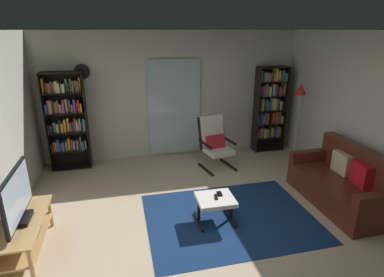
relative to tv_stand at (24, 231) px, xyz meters
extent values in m
plane|color=beige|center=(2.34, -0.06, -0.31)|extent=(7.02, 7.02, 0.00)
cube|color=beige|center=(2.34, 2.84, 0.99)|extent=(5.60, 0.06, 2.60)
cube|color=silver|center=(2.36, 2.77, 0.74)|extent=(1.10, 0.01, 2.00)
cube|color=navy|center=(2.68, 0.15, -0.31)|extent=(2.42, 1.86, 0.01)
cube|color=tan|center=(0.00, -0.01, 0.15)|extent=(0.47, 1.18, 0.02)
cube|color=tan|center=(0.00, -0.01, -0.10)|extent=(0.43, 1.12, 0.02)
cylinder|color=tan|center=(0.19, -0.55, -0.09)|extent=(0.05, 0.05, 0.45)
cylinder|color=tan|center=(0.19, 0.52, -0.09)|extent=(0.05, 0.05, 0.45)
cylinder|color=tan|center=(-0.19, 0.52, -0.09)|extent=(0.05, 0.05, 0.45)
cube|color=#28282D|center=(0.00, 0.07, -0.05)|extent=(0.28, 0.28, 0.07)
cube|color=black|center=(0.00, -0.01, 0.18)|extent=(0.20, 0.32, 0.05)
cube|color=black|center=(0.00, -0.01, 0.50)|extent=(0.04, 0.97, 0.59)
cube|color=silver|center=(0.02, -0.01, 0.50)|extent=(0.01, 0.91, 0.53)
cube|color=black|center=(-0.13, 2.55, 0.63)|extent=(0.02, 0.30, 1.89)
cube|color=black|center=(0.60, 2.55, 0.63)|extent=(0.02, 0.30, 1.89)
cube|color=black|center=(0.23, 2.69, 0.63)|extent=(0.74, 0.02, 1.89)
cube|color=black|center=(0.23, 2.55, -0.29)|extent=(0.71, 0.28, 0.02)
cube|color=black|center=(0.23, 2.55, 0.07)|extent=(0.71, 0.28, 0.02)
cube|color=black|center=(0.23, 2.55, 0.45)|extent=(0.71, 0.28, 0.02)
cube|color=black|center=(0.23, 2.55, 0.82)|extent=(0.71, 0.28, 0.02)
cube|color=black|center=(0.23, 2.55, 1.20)|extent=(0.71, 0.28, 0.02)
cube|color=black|center=(0.23, 2.55, 1.56)|extent=(0.71, 0.28, 0.02)
cube|color=#20242B|center=(-0.09, 2.54, 0.15)|extent=(0.03, 0.16, 0.15)
cube|color=brown|center=(-0.05, 2.55, 0.17)|extent=(0.03, 0.20, 0.20)
cube|color=orange|center=(-0.01, 2.54, 0.17)|extent=(0.02, 0.14, 0.19)
cube|color=#2E5AB4|center=(0.03, 2.54, 0.19)|extent=(0.04, 0.16, 0.23)
cube|color=#2D61A9|center=(0.08, 2.56, 0.15)|extent=(0.04, 0.18, 0.15)
cube|color=brown|center=(0.12, 2.54, 0.17)|extent=(0.04, 0.20, 0.18)
cube|color=teal|center=(0.17, 2.53, 0.17)|extent=(0.03, 0.17, 0.18)
cube|color=orange|center=(0.22, 2.54, 0.19)|extent=(0.04, 0.12, 0.24)
cube|color=#9D4288|center=(0.27, 2.56, 0.18)|extent=(0.04, 0.11, 0.21)
cube|color=beige|center=(0.31, 2.53, 0.16)|extent=(0.03, 0.11, 0.17)
cube|color=#29232D|center=(0.35, 2.57, 0.16)|extent=(0.02, 0.14, 0.18)
cube|color=#589890|center=(0.37, 2.54, 0.17)|extent=(0.02, 0.18, 0.20)
cube|color=red|center=(0.40, 2.55, 0.17)|extent=(0.03, 0.14, 0.18)
cube|color=slate|center=(0.44, 2.55, 0.20)|extent=(0.02, 0.12, 0.25)
cube|color=#325FAD|center=(0.48, 2.54, 0.16)|extent=(0.04, 0.23, 0.16)
cube|color=#A09F26|center=(0.53, 2.55, 0.16)|extent=(0.02, 0.19, 0.18)
cube|color=#2C172A|center=(-0.09, 2.55, 0.53)|extent=(0.02, 0.23, 0.16)
cube|color=#202526|center=(-0.05, 2.54, 0.53)|extent=(0.04, 0.16, 0.15)
cube|color=#408550|center=(0.01, 2.55, 0.55)|extent=(0.04, 0.13, 0.20)
cube|color=beige|center=(0.06, 2.56, 0.54)|extent=(0.04, 0.18, 0.16)
cube|color=#292E22|center=(0.11, 2.53, 0.57)|extent=(0.03, 0.11, 0.24)
cube|color=gold|center=(0.15, 2.56, 0.54)|extent=(0.04, 0.23, 0.17)
cube|color=orange|center=(0.20, 2.54, 0.57)|extent=(0.04, 0.16, 0.24)
cube|color=gold|center=(0.25, 2.55, 0.58)|extent=(0.03, 0.11, 0.26)
cube|color=brown|center=(0.30, 2.55, 0.54)|extent=(0.04, 0.19, 0.17)
cube|color=#3C57B3|center=(0.34, 2.54, 0.55)|extent=(0.03, 0.12, 0.18)
cube|color=red|center=(0.38, 2.56, 0.58)|extent=(0.02, 0.23, 0.26)
cube|color=beige|center=(0.41, 2.56, 0.56)|extent=(0.03, 0.19, 0.22)
cube|color=beige|center=(0.44, 2.57, 0.53)|extent=(0.02, 0.16, 0.16)
cube|color=beige|center=(0.47, 2.55, 0.57)|extent=(0.02, 0.12, 0.24)
cube|color=black|center=(0.50, 2.53, 0.53)|extent=(0.02, 0.19, 0.16)
cube|color=teal|center=(0.54, 2.53, 0.57)|extent=(0.04, 0.17, 0.24)
cube|color=#2F66B2|center=(-0.08, 2.53, 0.91)|extent=(0.04, 0.14, 0.16)
cube|color=#944698|center=(-0.04, 2.53, 0.95)|extent=(0.03, 0.17, 0.25)
cube|color=#9E9136|center=(0.00, 2.54, 0.95)|extent=(0.04, 0.22, 0.24)
cube|color=brown|center=(0.03, 2.56, 0.95)|extent=(0.02, 0.15, 0.23)
cube|color=brown|center=(0.08, 2.53, 0.94)|extent=(0.04, 0.14, 0.21)
cube|color=brown|center=(0.12, 2.53, 0.95)|extent=(0.02, 0.13, 0.23)
cube|color=gold|center=(0.15, 2.54, 0.91)|extent=(0.03, 0.14, 0.16)
cube|color=purple|center=(0.18, 2.54, 0.91)|extent=(0.03, 0.17, 0.16)
cube|color=#8B3790|center=(0.22, 2.54, 0.95)|extent=(0.04, 0.22, 0.24)
cube|color=#A78F34|center=(0.27, 2.55, 0.96)|extent=(0.04, 0.19, 0.26)
cube|color=#2A5DA7|center=(0.32, 2.55, 0.95)|extent=(0.04, 0.11, 0.23)
cube|color=brown|center=(0.37, 2.56, 0.91)|extent=(0.04, 0.22, 0.15)
cube|color=#873B94|center=(0.41, 2.54, 0.95)|extent=(0.03, 0.21, 0.24)
cube|color=#C53439|center=(0.45, 2.56, 0.93)|extent=(0.03, 0.19, 0.19)
cube|color=red|center=(0.49, 2.53, 0.95)|extent=(0.03, 0.21, 0.23)
cube|color=gold|center=(0.53, 2.53, 0.91)|extent=(0.03, 0.20, 0.16)
cube|color=orange|center=(-0.09, 2.54, 1.34)|extent=(0.03, 0.13, 0.26)
cube|color=brown|center=(-0.05, 2.56, 1.29)|extent=(0.03, 0.10, 0.17)
cube|color=red|center=(-0.01, 2.56, 1.30)|extent=(0.03, 0.10, 0.18)
cube|color=brown|center=(0.02, 2.54, 1.30)|extent=(0.03, 0.21, 0.18)
cube|color=red|center=(0.06, 2.53, 1.31)|extent=(0.03, 0.13, 0.20)
cube|color=#559890|center=(0.09, 2.56, 1.30)|extent=(0.03, 0.15, 0.19)
cube|color=gold|center=(0.14, 2.54, 1.31)|extent=(0.04, 0.16, 0.21)
cube|color=beige|center=(0.18, 2.55, 1.30)|extent=(0.04, 0.22, 0.18)
cube|color=#A5952A|center=(0.23, 2.55, 1.28)|extent=(0.02, 0.19, 0.15)
cube|color=beige|center=(0.26, 2.54, 1.29)|extent=(0.04, 0.22, 0.16)
cube|color=#368E4A|center=(0.31, 2.57, 1.33)|extent=(0.04, 0.11, 0.24)
cube|color=#2B202A|center=(0.35, 2.54, 1.30)|extent=(0.02, 0.19, 0.18)
cube|color=#358D48|center=(0.39, 2.54, 1.33)|extent=(0.03, 0.13, 0.24)
cube|color=red|center=(0.43, 2.54, 1.31)|extent=(0.03, 0.20, 0.21)
cube|color=teal|center=(0.47, 2.56, 1.31)|extent=(0.03, 0.18, 0.21)
cube|color=brown|center=(0.51, 2.55, 1.31)|extent=(0.04, 0.20, 0.21)
cube|color=orange|center=(0.55, 2.53, 1.34)|extent=(0.02, 0.11, 0.26)
cube|color=black|center=(4.12, 2.57, 0.62)|extent=(0.02, 0.30, 1.87)
cube|color=black|center=(4.79, 2.57, 0.62)|extent=(0.02, 0.30, 1.87)
cube|color=black|center=(4.45, 2.71, 0.62)|extent=(0.68, 0.02, 1.87)
cube|color=black|center=(4.45, 2.57, -0.29)|extent=(0.65, 0.28, 0.02)
cube|color=black|center=(4.45, 2.57, 0.00)|extent=(0.65, 0.28, 0.02)
cube|color=black|center=(4.45, 2.57, 0.31)|extent=(0.65, 0.28, 0.02)
cube|color=black|center=(4.45, 2.57, 0.62)|extent=(0.65, 0.28, 0.02)
cube|color=black|center=(4.45, 2.57, 0.94)|extent=(0.65, 0.28, 0.02)
cube|color=black|center=(4.45, 2.57, 1.25)|extent=(0.65, 0.28, 0.02)
cube|color=black|center=(4.45, 2.57, 1.54)|extent=(0.65, 0.28, 0.02)
cube|color=#883882|center=(4.16, 2.56, 0.10)|extent=(0.03, 0.19, 0.18)
cube|color=brown|center=(4.19, 2.59, 0.09)|extent=(0.03, 0.15, 0.17)
cube|color=#883B85|center=(4.23, 2.57, 0.12)|extent=(0.04, 0.21, 0.23)
cube|color=brown|center=(4.27, 2.56, 0.12)|extent=(0.02, 0.16, 0.22)
cube|color=#C43B2A|center=(4.29, 2.58, 0.14)|extent=(0.02, 0.15, 0.26)
cube|color=#A99836|center=(4.33, 2.57, 0.11)|extent=(0.04, 0.23, 0.21)
cube|color=#A58726|center=(4.37, 2.55, 0.10)|extent=(0.03, 0.16, 0.19)
cube|color=#325FA4|center=(4.41, 2.57, 0.10)|extent=(0.03, 0.22, 0.18)
cube|color=#262925|center=(4.47, 2.56, 0.10)|extent=(0.04, 0.14, 0.19)
cube|color=orange|center=(4.51, 2.56, 0.12)|extent=(0.03, 0.15, 0.22)
cube|color=brown|center=(4.55, 2.58, 0.11)|extent=(0.03, 0.14, 0.20)
cube|color=teal|center=(4.59, 2.59, 0.09)|extent=(0.03, 0.13, 0.15)
cube|color=#365FAB|center=(4.64, 2.55, 0.13)|extent=(0.03, 0.19, 0.24)
cube|color=brown|center=(4.68, 2.57, 0.11)|extent=(0.03, 0.22, 0.19)
cube|color=#A38D3E|center=(4.73, 2.56, 0.11)|extent=(0.03, 0.10, 0.20)
cube|color=#3D5AB5|center=(4.16, 2.59, 0.42)|extent=(0.04, 0.22, 0.19)
cube|color=#2B2732|center=(4.22, 2.55, 0.45)|extent=(0.04, 0.21, 0.27)
cube|color=teal|center=(4.27, 2.56, 0.42)|extent=(0.04, 0.14, 0.20)
cube|color=teal|center=(4.32, 2.55, 0.45)|extent=(0.04, 0.11, 0.26)
cube|color=red|center=(4.37, 2.57, 0.45)|extent=(0.04, 0.22, 0.25)
cube|color=#2E7F42|center=(4.42, 2.58, 0.43)|extent=(0.04, 0.10, 0.22)
cube|color=black|center=(4.47, 2.57, 0.44)|extent=(0.03, 0.23, 0.23)
cube|color=orange|center=(4.50, 2.58, 0.44)|extent=(0.04, 0.16, 0.23)
cube|color=beige|center=(4.55, 2.58, 0.43)|extent=(0.03, 0.10, 0.21)
cube|color=#C2372D|center=(4.59, 2.56, 0.45)|extent=(0.04, 0.20, 0.26)
cube|color=#2E56A2|center=(4.64, 2.57, 0.44)|extent=(0.04, 0.13, 0.24)
cube|color=#2C8444|center=(4.68, 2.57, 0.45)|extent=(0.03, 0.16, 0.25)
cube|color=olive|center=(4.72, 2.56, 0.40)|extent=(0.03, 0.21, 0.17)
cube|color=#427E47|center=(4.16, 2.59, 0.71)|extent=(0.04, 0.12, 0.16)
cube|color=brown|center=(4.21, 2.56, 0.76)|extent=(0.03, 0.16, 0.25)
cube|color=#979F29|center=(4.25, 2.59, 0.76)|extent=(0.03, 0.18, 0.26)
cube|color=#2C2724|center=(4.30, 2.57, 0.73)|extent=(0.04, 0.12, 0.19)
cube|color=#3B854D|center=(4.34, 2.59, 0.75)|extent=(0.03, 0.18, 0.24)
cube|color=#2958AF|center=(4.39, 2.57, 0.72)|extent=(0.04, 0.19, 0.18)
cube|color=#9B4295|center=(4.44, 2.59, 0.71)|extent=(0.04, 0.15, 0.16)
cube|color=beige|center=(4.48, 2.58, 0.76)|extent=(0.04, 0.16, 0.25)
cube|color=gold|center=(4.52, 2.57, 0.76)|extent=(0.02, 0.23, 0.26)
cube|color=brown|center=(4.55, 2.57, 0.75)|extent=(0.04, 0.24, 0.23)
cube|color=#3269B0|center=(4.60, 2.57, 0.76)|extent=(0.04, 0.16, 0.25)
cube|color=#1F242D|center=(4.63, 2.56, 0.75)|extent=(0.02, 0.11, 0.24)
cube|color=beige|center=(4.66, 2.57, 0.73)|extent=(0.03, 0.21, 0.19)
cube|color=#262B20|center=(4.70, 2.55, 0.71)|extent=(0.02, 0.15, 0.16)
cube|color=#302135|center=(4.74, 2.57, 0.72)|extent=(0.03, 0.12, 0.17)
cube|color=red|center=(4.16, 2.58, 1.06)|extent=(0.03, 0.13, 0.22)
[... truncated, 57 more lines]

